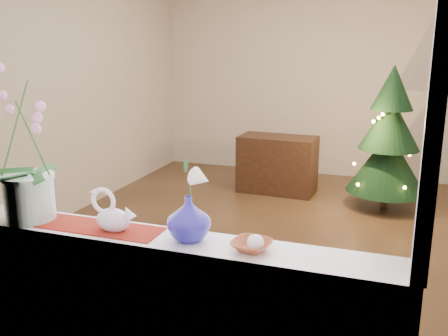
{
  "coord_description": "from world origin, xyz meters",
  "views": [
    {
      "loc": [
        0.96,
        -4.28,
        1.78
      ],
      "look_at": [
        -0.05,
        -1.4,
        1.01
      ],
      "focal_mm": 40.0,
      "sensor_mm": 36.0,
      "label": 1
    }
  ],
  "objects_px": {
    "blue_vase": "(189,215)",
    "swan": "(113,211)",
    "paperweight": "(255,243)",
    "amber_dish": "(251,246)",
    "side_table": "(277,164)",
    "orchid_pot": "(24,145)",
    "xmas_tree": "(389,138)"
  },
  "relations": [
    {
      "from": "blue_vase",
      "to": "swan",
      "type": "bearing_deg",
      "value": -177.11
    },
    {
      "from": "paperweight",
      "to": "amber_dish",
      "type": "height_order",
      "value": "paperweight"
    },
    {
      "from": "blue_vase",
      "to": "amber_dish",
      "type": "relative_size",
      "value": 1.61
    },
    {
      "from": "amber_dish",
      "to": "side_table",
      "type": "height_order",
      "value": "amber_dish"
    },
    {
      "from": "blue_vase",
      "to": "amber_dish",
      "type": "bearing_deg",
      "value": -3.71
    },
    {
      "from": "orchid_pot",
      "to": "amber_dish",
      "type": "height_order",
      "value": "orchid_pot"
    },
    {
      "from": "amber_dish",
      "to": "xmas_tree",
      "type": "xyz_separation_m",
      "value": [
        0.47,
        3.68,
        -0.16
      ]
    },
    {
      "from": "orchid_pot",
      "to": "side_table",
      "type": "height_order",
      "value": "orchid_pot"
    },
    {
      "from": "paperweight",
      "to": "xmas_tree",
      "type": "distance_m",
      "value": 3.72
    },
    {
      "from": "blue_vase",
      "to": "xmas_tree",
      "type": "relative_size",
      "value": 0.15
    },
    {
      "from": "xmas_tree",
      "to": "amber_dish",
      "type": "bearing_deg",
      "value": -97.26
    },
    {
      "from": "paperweight",
      "to": "amber_dish",
      "type": "distance_m",
      "value": 0.03
    },
    {
      "from": "swan",
      "to": "blue_vase",
      "type": "height_order",
      "value": "blue_vase"
    },
    {
      "from": "xmas_tree",
      "to": "side_table",
      "type": "height_order",
      "value": "xmas_tree"
    },
    {
      "from": "swan",
      "to": "xmas_tree",
      "type": "xyz_separation_m",
      "value": [
        1.14,
        3.68,
        -0.24
      ]
    },
    {
      "from": "paperweight",
      "to": "xmas_tree",
      "type": "relative_size",
      "value": 0.05
    },
    {
      "from": "amber_dish",
      "to": "xmas_tree",
      "type": "height_order",
      "value": "xmas_tree"
    },
    {
      "from": "xmas_tree",
      "to": "blue_vase",
      "type": "bearing_deg",
      "value": -101.8
    },
    {
      "from": "swan",
      "to": "side_table",
      "type": "xyz_separation_m",
      "value": [
        -0.12,
        3.84,
        -0.68
      ]
    },
    {
      "from": "paperweight",
      "to": "amber_dish",
      "type": "relative_size",
      "value": 0.52
    },
    {
      "from": "orchid_pot",
      "to": "paperweight",
      "type": "height_order",
      "value": "orchid_pot"
    },
    {
      "from": "paperweight",
      "to": "side_table",
      "type": "distance_m",
      "value": 3.99
    },
    {
      "from": "blue_vase",
      "to": "orchid_pot",
      "type": "bearing_deg",
      "value": -178.5
    },
    {
      "from": "swan",
      "to": "paperweight",
      "type": "bearing_deg",
      "value": -25.68
    },
    {
      "from": "swan",
      "to": "side_table",
      "type": "distance_m",
      "value": 3.91
    },
    {
      "from": "side_table",
      "to": "blue_vase",
      "type": "bearing_deg",
      "value": -80.02
    },
    {
      "from": "swan",
      "to": "paperweight",
      "type": "xyz_separation_m",
      "value": [
        0.69,
        -0.01,
        -0.06
      ]
    },
    {
      "from": "amber_dish",
      "to": "xmas_tree",
      "type": "distance_m",
      "value": 3.71
    },
    {
      "from": "swan",
      "to": "orchid_pot",
      "type": "bearing_deg",
      "value": 155.44
    },
    {
      "from": "orchid_pot",
      "to": "blue_vase",
      "type": "bearing_deg",
      "value": 1.5
    },
    {
      "from": "blue_vase",
      "to": "side_table",
      "type": "distance_m",
      "value": 3.92
    },
    {
      "from": "paperweight",
      "to": "side_table",
      "type": "relative_size",
      "value": 0.08
    }
  ]
}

